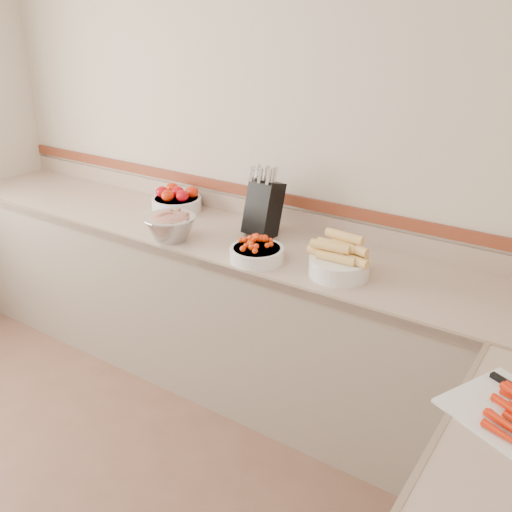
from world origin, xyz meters
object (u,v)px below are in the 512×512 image
Objects in this scene: knife_block at (263,207)px; rhubarb_bowl at (170,225)px; cherry_tomato_bowl at (257,252)px; corn_bowl at (339,261)px; tomato_bowl at (176,201)px.

rhubarb_bowl is (-0.36, -0.33, -0.08)m from knife_block.
cherry_tomato_bowl is 0.40m from corn_bowl.
corn_bowl is at bearing 6.15° from rhubarb_bowl.
corn_bowl is at bearing -12.45° from tomato_bowl.
knife_block is 1.40× the size of rhubarb_bowl.
knife_block is 0.61m from corn_bowl.
knife_block reaches higher than tomato_bowl.
tomato_bowl is at bearing 176.98° from knife_block.
corn_bowl reaches higher than tomato_bowl.
cherry_tomato_bowl is 0.86× the size of corn_bowl.
tomato_bowl is at bearing 157.03° from cherry_tomato_bowl.
tomato_bowl is at bearing 127.41° from rhubarb_bowl.
knife_block is 0.36m from cherry_tomato_bowl.
knife_block reaches higher than cherry_tomato_bowl.
rhubarb_bowl is (-0.92, -0.10, 0.01)m from corn_bowl.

